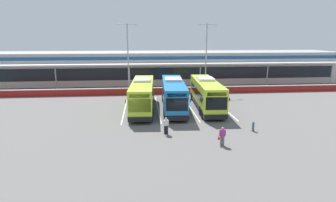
# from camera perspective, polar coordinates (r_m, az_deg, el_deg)

# --- Properties ---
(ground_plane) EXTENTS (200.00, 200.00, 0.00)m
(ground_plane) POSITION_cam_1_polar(r_m,az_deg,el_deg) (29.35, 2.61, -4.35)
(ground_plane) COLOR #605E5B
(terminal_building) EXTENTS (70.00, 13.00, 6.00)m
(terminal_building) POSITION_cam_1_polar(r_m,az_deg,el_deg) (55.05, -1.24, 7.21)
(terminal_building) COLOR beige
(terminal_building) RESTS_ON ground
(red_barrier_wall) EXTENTS (60.00, 0.40, 1.10)m
(red_barrier_wall) POSITION_cam_1_polar(r_m,az_deg,el_deg) (43.19, -0.03, 2.20)
(red_barrier_wall) COLOR maroon
(red_barrier_wall) RESTS_ON ground
(coach_bus_leftmost) EXTENTS (3.40, 12.26, 3.78)m
(coach_bus_leftmost) POSITION_cam_1_polar(r_m,az_deg,el_deg) (33.79, -5.38, 1.11)
(coach_bus_leftmost) COLOR #B7DB2D
(coach_bus_leftmost) RESTS_ON ground
(coach_bus_left_centre) EXTENTS (3.40, 12.26, 3.78)m
(coach_bus_left_centre) POSITION_cam_1_polar(r_m,az_deg,el_deg) (34.06, 1.14, 1.27)
(coach_bus_left_centre) COLOR #1972B7
(coach_bus_left_centre) RESTS_ON ground
(coach_bus_centre) EXTENTS (3.40, 12.26, 3.78)m
(coach_bus_centre) POSITION_cam_1_polar(r_m,az_deg,el_deg) (34.84, 8.05, 1.41)
(coach_bus_centre) COLOR #B7DB2D
(coach_bus_centre) RESTS_ON ground
(bay_stripe_far_west) EXTENTS (0.14, 13.00, 0.01)m
(bay_stripe_far_west) POSITION_cam_1_polar(r_m,az_deg,el_deg) (34.93, -9.06, -1.60)
(bay_stripe_far_west) COLOR silver
(bay_stripe_far_west) RESTS_ON ground
(bay_stripe_west) EXTENTS (0.14, 13.00, 0.01)m
(bay_stripe_west) POSITION_cam_1_polar(r_m,az_deg,el_deg) (34.89, -2.17, -1.45)
(bay_stripe_west) COLOR silver
(bay_stripe_west) RESTS_ON ground
(bay_stripe_mid_west) EXTENTS (0.14, 13.00, 0.01)m
(bay_stripe_mid_west) POSITION_cam_1_polar(r_m,az_deg,el_deg) (35.37, 4.65, -1.28)
(bay_stripe_mid_west) COLOR silver
(bay_stripe_mid_west) RESTS_ON ground
(bay_stripe_centre) EXTENTS (0.14, 13.00, 0.01)m
(bay_stripe_centre) POSITION_cam_1_polar(r_m,az_deg,el_deg) (36.32, 11.19, -1.11)
(bay_stripe_centre) COLOR silver
(bay_stripe_centre) RESTS_ON ground
(pedestrian_with_handbag) EXTENTS (0.63, 0.35, 1.62)m
(pedestrian_with_handbag) POSITION_cam_1_polar(r_m,az_deg,el_deg) (23.30, 11.34, -7.17)
(pedestrian_with_handbag) COLOR slate
(pedestrian_with_handbag) RESTS_ON ground
(pedestrian_in_dark_coat) EXTENTS (0.53, 0.32, 1.62)m
(pedestrian_in_dark_coat) POSITION_cam_1_polar(r_m,az_deg,el_deg) (25.40, -0.43, -5.12)
(pedestrian_in_dark_coat) COLOR black
(pedestrian_in_dark_coat) RESTS_ON ground
(pedestrian_child) EXTENTS (0.28, 0.27, 1.00)m
(pedestrian_child) POSITION_cam_1_polar(r_m,az_deg,el_deg) (27.56, 17.51, -4.99)
(pedestrian_child) COLOR slate
(pedestrian_child) RESTS_ON ground
(lamp_post_west) EXTENTS (3.24, 0.28, 11.00)m
(lamp_post_west) POSITION_cam_1_polar(r_m,az_deg,el_deg) (44.27, -8.44, 9.82)
(lamp_post_west) COLOR #9E9EA3
(lamp_post_west) RESTS_ON ground
(lamp_post_centre) EXTENTS (3.24, 0.28, 11.00)m
(lamp_post_centre) POSITION_cam_1_polar(r_m,az_deg,el_deg) (45.60, 8.05, 9.93)
(lamp_post_centre) COLOR #9E9EA3
(lamp_post_centre) RESTS_ON ground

